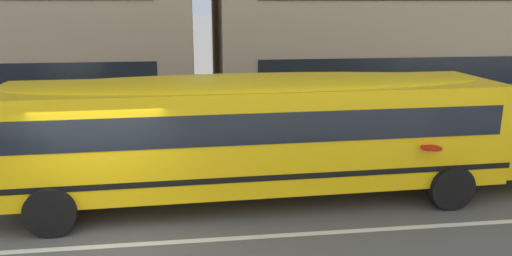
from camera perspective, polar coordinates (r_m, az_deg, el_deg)
name	(u,v)px	position (r m, az deg, el deg)	size (l,w,h in m)	color
ground_plane	(100,247)	(9.66, -18.21, -13.41)	(400.00, 400.00, 0.00)	#54514F
sidewalk_far	(141,140)	(16.49, -13.64, -1.35)	(120.00, 3.00, 0.01)	gray
lane_centreline	(100,247)	(9.66, -18.21, -13.39)	(110.00, 0.16, 0.01)	silver
school_bus	(265,127)	(10.80, 1.13, 0.15)	(13.04, 3.10, 2.90)	yellow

